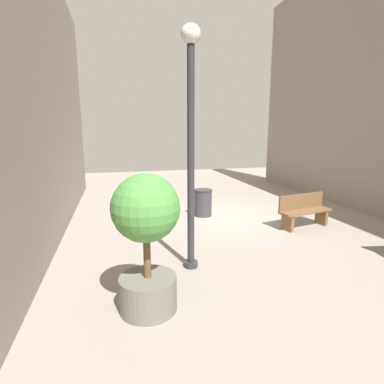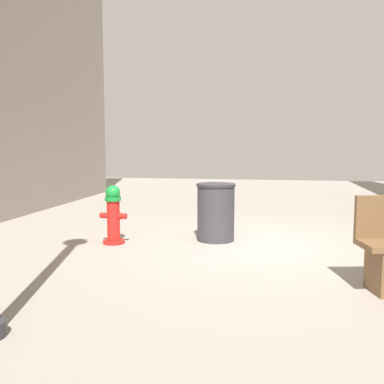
% 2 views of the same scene
% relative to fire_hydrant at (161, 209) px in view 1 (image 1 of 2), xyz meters
% --- Properties ---
extents(ground_plane, '(23.40, 23.40, 0.00)m').
position_rel_fire_hydrant_xyz_m(ground_plane, '(-2.10, -0.24, -0.43)').
color(ground_plane, gray).
extents(building_facade_right, '(0.70, 18.00, 7.26)m').
position_rel_fire_hydrant_xyz_m(building_facade_right, '(3.04, 2.46, 3.19)').
color(building_facade_right, gray).
rests_on(building_facade_right, ground_plane).
extents(fire_hydrant, '(0.41, 0.39, 0.87)m').
position_rel_fire_hydrant_xyz_m(fire_hydrant, '(0.00, 0.00, 0.00)').
color(fire_hydrant, red).
rests_on(fire_hydrant, ground_plane).
extents(bench_near, '(1.70, 0.77, 0.95)m').
position_rel_fire_hydrant_xyz_m(bench_near, '(-3.96, 1.36, 0.06)').
color(bench_near, brown).
rests_on(bench_near, ground_plane).
extents(planter_tree, '(1.02, 1.02, 2.15)m').
position_rel_fire_hydrant_xyz_m(planter_tree, '(0.86, 4.47, 0.81)').
color(planter_tree, slate).
rests_on(planter_tree, ground_plane).
extents(street_lamp, '(0.36, 0.36, 4.61)m').
position_rel_fire_hydrant_xyz_m(street_lamp, '(-0.15, 3.15, 2.38)').
color(street_lamp, '#2D2D33').
rests_on(street_lamp, ground_plane).
extents(trash_bin, '(0.59, 0.59, 0.87)m').
position_rel_fire_hydrant_xyz_m(trash_bin, '(-1.46, -0.48, 0.00)').
color(trash_bin, '#38383D').
rests_on(trash_bin, ground_plane).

